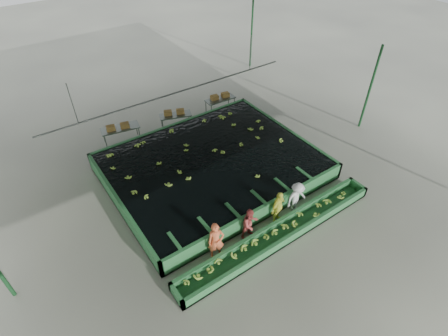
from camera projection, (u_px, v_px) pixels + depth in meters
ground at (230, 189)px, 17.00m from camera, size 80.00×80.00×0.00m
shed_roof at (231, 97)px, 13.77m from camera, size 20.00×22.00×0.04m
shed_posts at (231, 148)px, 15.38m from camera, size 20.00×22.00×5.00m
flotation_tank at (213, 166)px, 17.64m from camera, size 10.00×8.00×0.90m
tank_water at (212, 160)px, 17.39m from camera, size 9.70×7.70×0.00m
sorting_trough at (280, 233)px, 14.58m from camera, size 10.00×1.00×0.50m
cableway_rail at (174, 93)px, 18.19m from camera, size 0.08×0.08×14.00m
rail_hanger_left at (72, 104)px, 15.35m from camera, size 0.04×0.04×2.00m
rail_hanger_right at (251, 53)px, 19.74m from camera, size 0.04×0.04×2.00m
worker_a at (216, 241)px, 13.49m from camera, size 0.76×0.64×1.77m
worker_b at (250, 224)px, 14.31m from camera, size 0.75×0.59×1.55m
worker_c at (278, 207)px, 14.93m from camera, size 1.05×0.67×1.66m
worker_d at (297, 197)px, 15.44m from camera, size 1.04×0.62×1.58m
packing_table_left at (122, 135)px, 19.72m from camera, size 2.21×1.20×0.95m
packing_table_mid at (176, 121)px, 20.92m from camera, size 2.00×1.31×0.85m
packing_table_right at (220, 105)px, 22.35m from camera, size 1.96×0.84×0.88m
box_stack_left at (118, 129)px, 19.32m from camera, size 1.29×0.62×0.27m
box_stack_mid at (174, 114)px, 20.70m from camera, size 1.23×0.76×0.26m
box_stack_right at (220, 98)px, 22.12m from camera, size 1.28×0.52×0.27m
floating_bananas at (204, 152)px, 17.89m from camera, size 8.57×5.84×0.12m
trough_bananas at (281, 231)px, 14.49m from camera, size 9.71×0.65×0.13m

